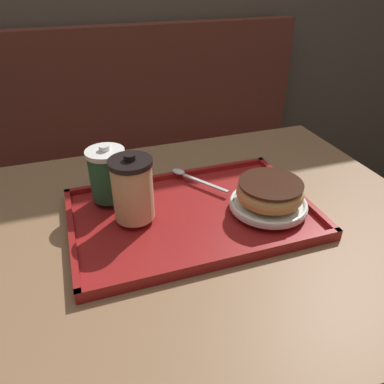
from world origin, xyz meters
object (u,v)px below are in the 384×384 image
donut_chocolate_glazed (270,192)px  coffee_cup_rear (108,174)px  spoon (187,175)px  coffee_cup_front (133,189)px

donut_chocolate_glazed → coffee_cup_rear: bearing=154.7°
coffee_cup_rear → spoon: (0.18, 0.03, -0.05)m
donut_chocolate_glazed → spoon: size_ratio=0.97×
coffee_cup_rear → donut_chocolate_glazed: (0.31, -0.14, -0.02)m
coffee_cup_rear → coffee_cup_front: bearing=-68.1°
coffee_cup_rear → donut_chocolate_glazed: coffee_cup_rear is taller
spoon → coffee_cup_rear: bearing=65.5°
coffee_cup_rear → donut_chocolate_glazed: bearing=-25.3°
coffee_cup_front → donut_chocolate_glazed: size_ratio=1.00×
coffee_cup_rear → donut_chocolate_glazed: 0.34m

